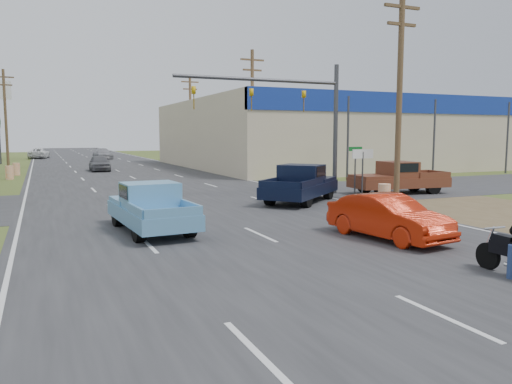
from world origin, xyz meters
name	(u,v)px	position (x,y,z in m)	size (l,w,h in m)	color
ground	(444,318)	(0.00, 0.00, 0.00)	(200.00, 200.00, 0.00)	#424F1F
main_road	(117,171)	(0.00, 40.00, 0.01)	(15.00, 180.00, 0.02)	#2D2D30
cross_road	(180,199)	(0.00, 18.00, 0.01)	(120.00, 10.00, 0.02)	#2D2D30
dirt_verge	(467,207)	(11.00, 10.00, 0.01)	(8.00, 18.00, 0.01)	brown
big_box_store	(402,134)	(32.00, 39.93, 3.31)	(50.00, 28.10, 6.60)	#B7A88C
utility_pole_1	(400,91)	(9.50, 13.00, 5.32)	(2.00, 0.28, 10.00)	#4C3823
utility_pole_2	(252,109)	(9.50, 31.00, 5.32)	(2.00, 0.28, 10.00)	#4C3823
utility_pole_3	(190,117)	(9.50, 49.00, 5.32)	(2.00, 0.28, 10.00)	#4C3823
utility_pole_6	(6,115)	(-9.50, 52.00, 5.32)	(2.00, 0.28, 10.00)	#4C3823
tree_3	(394,119)	(55.00, 70.00, 6.19)	(8.40, 8.40, 10.40)	#422D19
tree_5	(224,123)	(30.00, 95.00, 5.88)	(7.98, 7.98, 9.88)	#422D19
barrel_0	(384,195)	(8.00, 12.00, 0.50)	(0.56, 0.56, 1.00)	orange
barrel_1	(302,179)	(8.40, 20.50, 0.50)	(0.56, 0.56, 1.00)	orange
barrel_2	(9,173)	(-8.50, 34.00, 0.50)	(0.56, 0.56, 1.00)	orange
barrel_3	(16,169)	(-8.20, 38.00, 0.50)	(0.56, 0.56, 1.00)	orange
lane_sign	(363,162)	(8.20, 14.00, 1.90)	(1.20, 0.08, 2.52)	#3F3F44
street_name_sign	(355,166)	(8.80, 15.50, 1.61)	(0.80, 0.08, 2.61)	#3F3F44
signal_mast	(292,105)	(5.82, 17.00, 4.80)	(9.12, 0.40, 7.00)	#3F3F44
red_convertible	(388,218)	(3.35, 5.83, 0.69)	(1.45, 4.17, 1.37)	#B11F08
blue_pickup	(150,207)	(-3.09, 10.11, 0.83)	(2.24, 5.07, 1.64)	black
navy_pickup	(302,183)	(5.12, 14.60, 0.91)	(5.49, 5.18, 1.81)	black
brown_pickup	(397,178)	(11.57, 15.51, 0.90)	(5.53, 2.53, 1.78)	black
distant_car_grey	(99,163)	(-1.51, 40.35, 0.72)	(1.69, 4.21, 1.43)	#5C5C62
distant_car_silver	(103,154)	(1.48, 64.31, 0.71)	(2.00, 4.91, 1.43)	#9A9A9F
distant_car_white	(39,153)	(-6.50, 69.34, 0.70)	(2.34, 5.06, 1.41)	white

